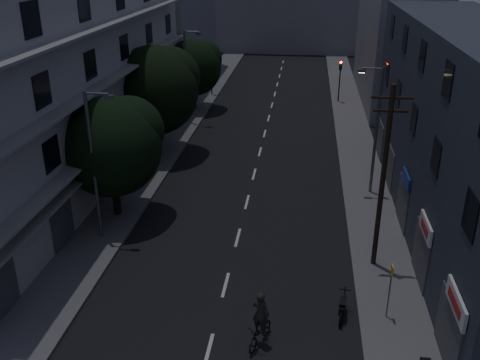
% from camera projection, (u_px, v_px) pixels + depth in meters
% --- Properties ---
extents(ground, '(160.00, 160.00, 0.00)m').
position_uv_depth(ground, '(260.00, 150.00, 41.90)').
color(ground, black).
rests_on(ground, ground).
extents(sidewalk_left, '(3.00, 90.00, 0.15)m').
position_uv_depth(sidewalk_left, '(167.00, 145.00, 42.72)').
color(sidewalk_left, '#565659').
rests_on(sidewalk_left, ground).
extents(sidewalk_right, '(3.00, 90.00, 0.15)m').
position_uv_depth(sidewalk_right, '(358.00, 153.00, 41.02)').
color(sidewalk_right, '#565659').
rests_on(sidewalk_right, ground).
extents(lane_markings, '(0.15, 60.50, 0.01)m').
position_uv_depth(lane_markings, '(267.00, 125.00, 47.58)').
color(lane_markings, beige).
rests_on(lane_markings, ground).
extents(building_left, '(7.00, 36.00, 14.00)m').
position_uv_depth(building_left, '(66.00, 76.00, 34.10)').
color(building_left, '#ACABA6').
rests_on(building_left, ground).
extents(building_right, '(6.19, 28.00, 11.00)m').
position_uv_depth(building_right, '(469.00, 133.00, 28.33)').
color(building_right, '#2B2F3A').
rests_on(building_right, ground).
extents(building_far_left, '(6.00, 20.00, 16.00)m').
position_uv_depth(building_far_left, '(175.00, 10.00, 61.00)').
color(building_far_left, slate).
rests_on(building_far_left, ground).
extents(building_far_right, '(6.00, 20.00, 13.00)m').
position_uv_depth(building_far_right, '(396.00, 35.00, 53.41)').
color(building_far_right, slate).
rests_on(building_far_right, ground).
extents(building_far_end, '(24.00, 8.00, 10.00)m').
position_uv_depth(building_far_end, '(287.00, 16.00, 80.85)').
color(building_far_end, slate).
rests_on(building_far_end, ground).
extents(tree_near, '(5.70, 5.70, 7.03)m').
position_uv_depth(tree_near, '(112.00, 143.00, 29.78)').
color(tree_near, black).
rests_on(tree_near, sidewalk_left).
extents(tree_mid, '(6.53, 6.53, 8.04)m').
position_uv_depth(tree_mid, '(155.00, 87.00, 39.11)').
color(tree_mid, black).
rests_on(tree_mid, sidewalk_left).
extents(tree_far, '(5.36, 5.36, 6.63)m').
position_uv_depth(tree_far, '(194.00, 65.00, 50.69)').
color(tree_far, black).
rests_on(tree_far, sidewalk_left).
extents(traffic_signal_far_right, '(0.28, 0.37, 4.10)m').
position_uv_depth(traffic_signal_far_right, '(340.00, 72.00, 53.35)').
color(traffic_signal_far_right, black).
rests_on(traffic_signal_far_right, sidewalk_right).
extents(traffic_signal_far_left, '(0.28, 0.37, 4.10)m').
position_uv_depth(traffic_signal_far_left, '(211.00, 67.00, 55.98)').
color(traffic_signal_far_left, black).
rests_on(traffic_signal_far_left, sidewalk_left).
extents(street_lamp_left_near, '(1.51, 0.25, 8.00)m').
position_uv_depth(street_lamp_left_near, '(95.00, 160.00, 27.27)').
color(street_lamp_left_near, slate).
rests_on(street_lamp_left_near, sidewalk_left).
extents(street_lamp_right, '(1.51, 0.25, 8.00)m').
position_uv_depth(street_lamp_right, '(375.00, 125.00, 32.57)').
color(street_lamp_right, '#5A5C62').
rests_on(street_lamp_right, sidewalk_right).
extents(street_lamp_left_far, '(1.51, 0.25, 8.00)m').
position_uv_depth(street_lamp_left_far, '(187.00, 72.00, 46.44)').
color(street_lamp_left_far, '#5A5F62').
rests_on(street_lamp_left_far, sidewalk_left).
extents(utility_pole, '(1.80, 0.24, 9.00)m').
position_uv_depth(utility_pole, '(383.00, 176.00, 24.64)').
color(utility_pole, black).
rests_on(utility_pole, sidewalk_right).
extents(bus_stop_sign, '(0.06, 0.35, 2.52)m').
position_uv_depth(bus_stop_sign, '(391.00, 282.00, 21.99)').
color(bus_stop_sign, '#595B60').
rests_on(bus_stop_sign, sidewalk_right).
extents(motorcycle, '(0.55, 1.78, 1.15)m').
position_uv_depth(motorcycle, '(342.00, 308.00, 22.72)').
color(motorcycle, black).
rests_on(motorcycle, ground).
extents(cyclist, '(1.29, 2.02, 2.42)m').
position_uv_depth(cyclist, '(261.00, 327.00, 21.05)').
color(cyclist, black).
rests_on(cyclist, ground).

